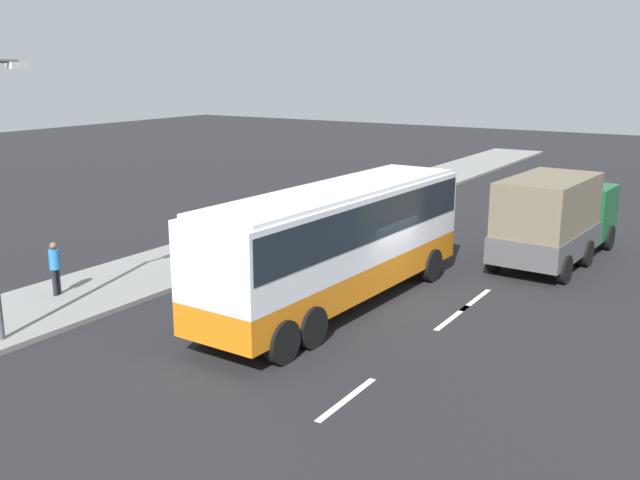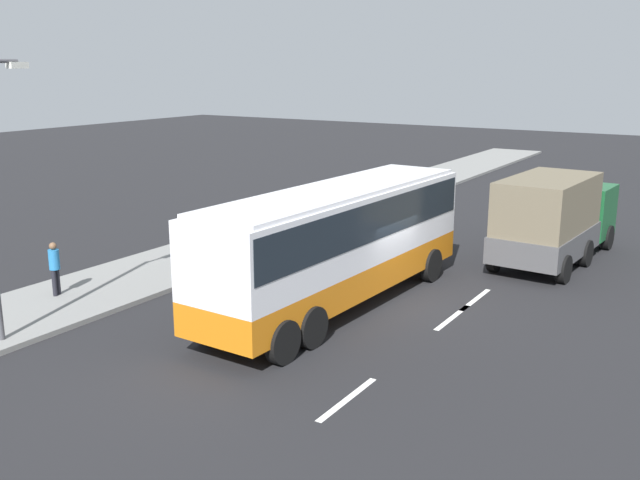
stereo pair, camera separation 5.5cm
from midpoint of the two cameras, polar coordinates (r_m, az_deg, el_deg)
ground_plane at (r=21.92m, az=5.81°, el=-4.89°), size 120.00×120.00×0.00m
sidewalk_curb at (r=26.47m, az=-10.51°, el=-1.58°), size 80.00×4.00×0.15m
lane_centreline at (r=19.58m, az=9.12°, el=-7.32°), size 38.20×0.16×0.01m
coach_bus at (r=20.77m, az=1.54°, el=0.48°), size 11.03×3.03×3.58m
cargo_truck at (r=27.12m, az=18.38°, el=1.83°), size 7.38×3.08×3.22m
pedestrian_near_curb at (r=23.08m, az=-20.40°, el=-1.87°), size 0.32×0.32×1.66m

